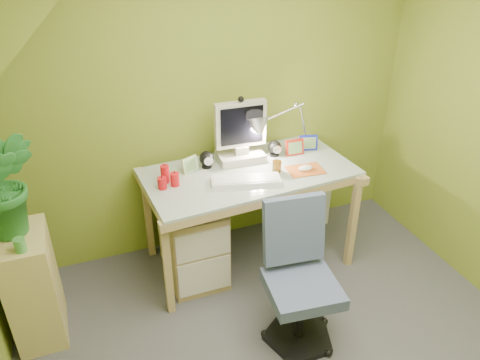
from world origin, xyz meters
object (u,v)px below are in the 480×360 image
object	(u,v)px
potted_plant	(5,184)
radiator	(304,201)
task_chair	(303,288)
side_ledge	(33,286)
desk	(249,217)
monitor	(240,129)
desk_lamp	(296,115)

from	to	relation	value
potted_plant	radiator	world-z (taller)	potted_plant
task_chair	side_ledge	bearing A→B (deg)	163.10
desk	radiator	world-z (taller)	desk
monitor	radiator	distance (m)	1.08
task_chair	radiator	bearing A→B (deg)	67.55
potted_plant	task_chair	bearing A→B (deg)	-24.56
side_ledge	desk_lamp	bearing A→B (deg)	11.32
potted_plant	side_ledge	bearing A→B (deg)	-90.00
potted_plant	task_chair	xyz separation A→B (m)	(1.55, -0.71, -0.66)
potted_plant	radiator	size ratio (longest dim) A/B	1.57
task_chair	radiator	size ratio (longest dim) A/B	2.09
desk	radiator	size ratio (longest dim) A/B	3.60
desk	radiator	distance (m)	0.75
desk	radiator	xyz separation A→B (m)	(0.66, 0.32, -0.19)
monitor	desk_lamp	size ratio (longest dim) A/B	0.85
monitor	task_chair	world-z (taller)	monitor
monitor	task_chair	size ratio (longest dim) A/B	0.58
side_ledge	task_chair	xyz separation A→B (m)	(1.55, -0.66, 0.05)
monitor	desk_lamp	world-z (taller)	desk_lamp
desk	desk_lamp	size ratio (longest dim) A/B	2.55
desk_lamp	desk	bearing A→B (deg)	-154.89
desk	monitor	world-z (taller)	monitor
potted_plant	radiator	bearing A→B (deg)	12.50
side_ledge	potted_plant	xyz separation A→B (m)	(0.00, 0.05, 0.71)
radiator	desk	bearing A→B (deg)	-144.38
task_chair	radiator	world-z (taller)	task_chair
potted_plant	radiator	xyz separation A→B (m)	(2.20, 0.49, -0.89)
monitor	desk_lamp	xyz separation A→B (m)	(0.45, 0.00, 0.04)
side_ledge	radiator	distance (m)	2.27
radiator	monitor	bearing A→B (deg)	-158.37
desk	task_chair	bearing A→B (deg)	-93.67
monitor	potted_plant	xyz separation A→B (m)	(-1.54, -0.35, 0.04)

